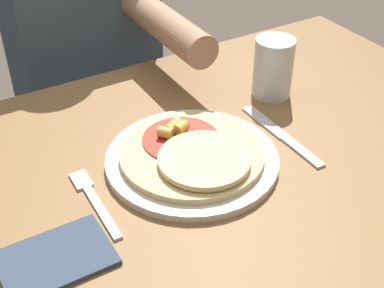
# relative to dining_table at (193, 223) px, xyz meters

# --- Properties ---
(dining_table) EXTENTS (1.27, 0.80, 0.78)m
(dining_table) POSITION_rel_dining_table_xyz_m (0.00, 0.00, 0.00)
(dining_table) COLOR olive
(dining_table) RESTS_ON ground_plane
(plate) EXTENTS (0.30, 0.30, 0.01)m
(plate) POSITION_rel_dining_table_xyz_m (0.01, 0.03, 0.12)
(plate) COLOR silver
(plate) RESTS_ON dining_table
(pizza) EXTENTS (0.25, 0.25, 0.04)m
(pizza) POSITION_rel_dining_table_xyz_m (0.01, 0.02, 0.14)
(pizza) COLOR #E0C689
(pizza) RESTS_ON plate
(fork) EXTENTS (0.03, 0.18, 0.00)m
(fork) POSITION_rel_dining_table_xyz_m (-0.17, 0.02, 0.12)
(fork) COLOR silver
(fork) RESTS_ON dining_table
(knife) EXTENTS (0.02, 0.22, 0.00)m
(knife) POSITION_rel_dining_table_xyz_m (0.20, 0.01, 0.12)
(knife) COLOR silver
(knife) RESTS_ON dining_table
(drinking_glass) EXTENTS (0.08, 0.08, 0.12)m
(drinking_glass) POSITION_rel_dining_table_xyz_m (0.27, 0.14, 0.18)
(drinking_glass) COLOR silver
(drinking_glass) RESTS_ON dining_table
(napkin) EXTENTS (0.15, 0.11, 0.01)m
(napkin) POSITION_rel_dining_table_xyz_m (-0.26, -0.07, 0.12)
(napkin) COLOR #38475B
(napkin) RESTS_ON dining_table
(person_diner) EXTENTS (0.34, 0.52, 1.19)m
(person_diner) POSITION_rel_dining_table_xyz_m (0.03, 0.59, 0.03)
(person_diner) COLOR #2D2D38
(person_diner) RESTS_ON ground_plane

